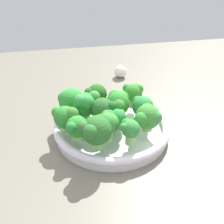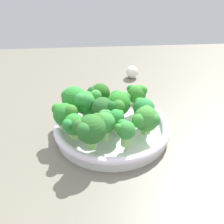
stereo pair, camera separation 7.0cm
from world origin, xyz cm
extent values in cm
cube|color=#6F6A5C|center=(0.00, 0.00, -1.25)|extent=(130.00, 130.00, 2.50)
cylinder|color=white|center=(-0.87, 3.19, 0.80)|extent=(27.37, 27.37, 1.61)
torus|color=white|center=(-0.87, 3.19, 2.59)|extent=(28.52, 28.52, 1.96)
cylinder|color=#9CD674|center=(1.85, 9.28, 4.71)|extent=(2.14, 2.14, 2.29)
sphere|color=green|center=(1.85, 9.28, 7.75)|extent=(5.85, 5.85, 5.85)
sphere|color=green|center=(2.45, 6.93, 9.35)|extent=(2.92, 2.92, 2.92)
sphere|color=#328D3D|center=(0.65, 10.36, 9.34)|extent=(3.39, 3.39, 3.39)
sphere|color=#2E8639|center=(-0.02, 8.88, 9.25)|extent=(3.46, 3.46, 3.46)
cylinder|color=#8FC86E|center=(-9.72, 0.84, 4.80)|extent=(2.24, 2.24, 2.47)
sphere|color=#348C39|center=(-9.72, 0.84, 7.36)|extent=(4.05, 4.05, 4.05)
sphere|color=#348A31|center=(-9.90, 2.47, 8.16)|extent=(1.88, 1.88, 1.88)
sphere|color=#308A37|center=(-8.47, 1.51, 7.98)|extent=(2.42, 2.42, 2.42)
cylinder|color=#A1C96B|center=(-0.53, -4.56, 4.39)|extent=(2.11, 2.11, 1.65)
sphere|color=#2E883E|center=(-0.53, -4.56, 6.92)|extent=(5.24, 5.24, 5.24)
sphere|color=green|center=(1.37, -3.72, 7.55)|extent=(2.60, 2.60, 2.60)
sphere|color=#338439|center=(1.29, -4.01, 7.55)|extent=(2.59, 2.59, 2.59)
cylinder|color=#9DC76A|center=(5.19, 12.30, 4.38)|extent=(1.93, 1.93, 1.62)
sphere|color=#2E8B33|center=(5.19, 12.30, 7.26)|extent=(6.38, 6.38, 6.38)
sphere|color=#387F33|center=(6.23, 14.03, 7.68)|extent=(3.21, 3.21, 3.21)
sphere|color=#307A2F|center=(2.97, 10.78, 7.91)|extent=(2.70, 2.70, 2.70)
sphere|color=#358232|center=(7.14, 11.29, 7.65)|extent=(3.00, 3.00, 3.00)
cylinder|color=#9DD464|center=(-2.22, 14.27, 4.55)|extent=(2.23, 2.23, 1.96)
sphere|color=#2C842D|center=(-2.22, 14.27, 7.25)|extent=(5.31, 5.31, 5.31)
sphere|color=#33892B|center=(-0.94, 15.87, 8.00)|extent=(2.84, 2.84, 2.84)
sphere|color=#387C29|center=(-3.06, 12.75, 8.52)|extent=(3.14, 3.14, 3.14)
sphere|color=#3C8138|center=(-1.86, 12.17, 7.61)|extent=(2.21, 2.21, 2.21)
cylinder|color=#82BE59|center=(0.62, 1.54, 4.79)|extent=(2.04, 2.04, 2.44)
sphere|color=#2B8527|center=(0.62, 1.54, 7.91)|extent=(5.86, 5.86, 5.86)
sphere|color=#37802F|center=(-1.54, 1.76, 8.50)|extent=(3.20, 3.20, 3.20)
sphere|color=#3B8735|center=(2.15, -0.14, 8.58)|extent=(3.15, 3.15, 3.15)
sphere|color=#327E36|center=(2.98, 1.69, 8.52)|extent=(3.41, 3.41, 3.41)
cylinder|color=#9BD270|center=(6.37, 5.70, 4.85)|extent=(2.67, 2.67, 2.57)
sphere|color=#225C1A|center=(6.37, 5.70, 7.83)|extent=(5.19, 5.19, 5.19)
sphere|color=#1B5A29|center=(7.87, 5.68, 8.14)|extent=(2.71, 2.71, 2.71)
sphere|color=#28581C|center=(4.82, 6.03, 8.09)|extent=(2.38, 2.38, 2.38)
sphere|color=#255727|center=(5.99, 7.60, 8.56)|extent=(2.80, 2.80, 2.80)
cylinder|color=#92CD65|center=(-5.50, -4.23, 4.44)|extent=(2.38, 2.38, 1.74)
sphere|color=#3D8E34|center=(-5.50, -4.23, 7.21)|extent=(5.85, 5.85, 5.85)
sphere|color=#378C32|center=(-6.84, -2.33, 7.66)|extent=(3.25, 3.25, 3.25)
sphere|color=#3A8A3B|center=(-6.69, -5.60, 7.69)|extent=(3.11, 3.11, 3.11)
sphere|color=#3D8E3D|center=(-3.74, -4.54, 7.86)|extent=(3.30, 3.30, 3.30)
cylinder|color=#87C868|center=(-7.36, 5.32, 4.97)|extent=(1.93, 1.93, 2.80)
sphere|color=green|center=(-7.36, 5.32, 7.91)|extent=(4.76, 4.76, 4.76)
sphere|color=#3F8B38|center=(-5.75, 5.28, 8.67)|extent=(2.81, 2.81, 2.81)
sphere|color=#34893F|center=(-5.93, 4.70, 9.08)|extent=(2.22, 2.22, 2.22)
cylinder|color=#86CC64|center=(-10.11, 8.21, 4.90)|extent=(2.13, 2.13, 2.66)
sphere|color=#2A6B28|center=(-10.11, 8.21, 8.28)|extent=(6.33, 6.33, 6.33)
sphere|color=#2A6F2B|center=(-11.98, 9.69, 9.39)|extent=(3.12, 3.12, 3.12)
sphere|color=#34692C|center=(-10.43, 10.55, 9.45)|extent=(2.71, 2.71, 2.71)
sphere|color=#306A22|center=(-8.07, 6.95, 9.10)|extent=(3.17, 3.17, 3.17)
cylinder|color=#87B35D|center=(5.96, -3.67, 4.66)|extent=(2.21, 2.21, 2.20)
sphere|color=#357F28|center=(5.96, -3.67, 7.35)|extent=(4.88, 4.88, 4.88)
sphere|color=#287D34|center=(7.33, -2.32, 8.36)|extent=(2.13, 2.13, 2.13)
sphere|color=#2E8726|center=(6.99, -4.82, 8.38)|extent=(2.20, 2.20, 2.20)
sphere|color=#2F8828|center=(5.99, -5.28, 8.48)|extent=(2.37, 2.37, 2.37)
cylinder|color=#91C763|center=(-5.94, 11.98, 4.42)|extent=(2.64, 2.64, 1.70)
sphere|color=#2D8A2E|center=(-5.94, 11.98, 6.88)|extent=(4.93, 4.93, 4.93)
sphere|color=#2A8638|center=(-7.44, 13.23, 7.83)|extent=(2.55, 2.55, 2.55)
sphere|color=#327C2E|center=(-6.95, 10.80, 7.54)|extent=(2.64, 2.64, 2.64)
cylinder|color=#82B15E|center=(-3.89, 2.61, 4.51)|extent=(2.16, 2.16, 1.89)
sphere|color=#2B8C38|center=(-3.89, 2.61, 6.82)|extent=(4.18, 4.18, 4.18)
sphere|color=#3B8E37|center=(-2.93, 3.49, 7.19)|extent=(2.39, 2.39, 2.39)
sphere|color=#3C8C27|center=(-3.42, 1.50, 7.66)|extent=(1.78, 1.78, 1.78)
cylinder|color=#95C965|center=(-0.98, 5.50, 4.68)|extent=(2.00, 2.00, 2.22)
sphere|color=#29632B|center=(-0.98, 5.50, 7.62)|extent=(5.62, 5.62, 5.62)
sphere|color=#216126|center=(-2.05, 3.46, 8.88)|extent=(2.47, 2.47, 2.47)
sphere|color=#1D571C|center=(0.48, 4.87, 8.15)|extent=(3.37, 3.37, 3.37)
sphere|color=white|center=(32.03, -6.18, 2.13)|extent=(4.26, 4.26, 4.26)
camera|label=1|loc=(-59.52, 14.63, 43.25)|focal=47.24mm
camera|label=2|loc=(-60.45, 7.69, 43.25)|focal=47.24mm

